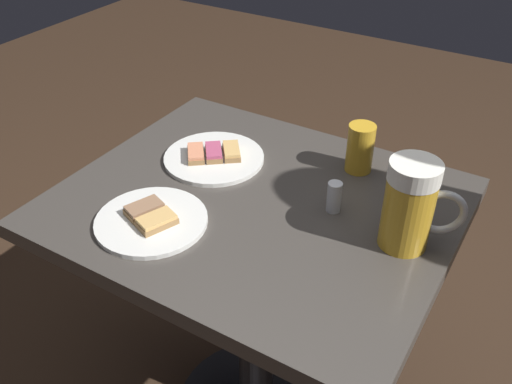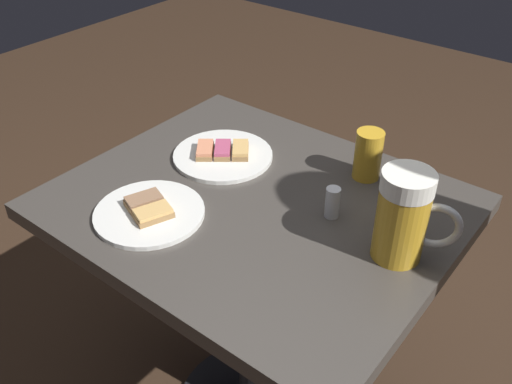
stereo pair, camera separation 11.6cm
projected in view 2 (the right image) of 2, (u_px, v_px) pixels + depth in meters
cafe_table at (256, 258)px, 1.27m from camera, size 0.80×0.67×0.72m
plate_near at (223, 154)px, 1.31m from camera, size 0.23×0.23×0.03m
plate_far at (149, 212)px, 1.13m from camera, size 0.22×0.22×0.03m
beer_mug at (405, 217)px, 0.98m from camera, size 0.15×0.09×0.18m
beer_glass_small at (368, 155)px, 1.21m from camera, size 0.06×0.06×0.11m
salt_shaker at (332, 202)px, 1.11m from camera, size 0.03×0.03×0.07m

